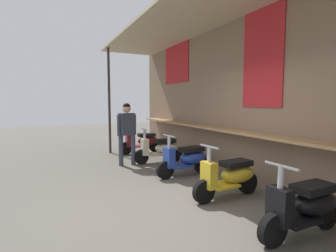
{
  "coord_description": "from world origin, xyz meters",
  "views": [
    {
      "loc": [
        3.54,
        -1.84,
        1.68
      ],
      "look_at": [
        -2.05,
        0.87,
        1.1
      ],
      "focal_mm": 27.55,
      "sensor_mm": 36.0,
      "label": 1
    }
  ],
  "objects_px": {
    "scooter_black": "(306,206)",
    "scooter_blue": "(187,159)",
    "scooter_maroon": "(143,141)",
    "scooter_cream": "(161,149)",
    "scooter_yellow": "(231,176)",
    "shopper_browsing": "(127,127)"
  },
  "relations": [
    {
      "from": "scooter_black",
      "to": "shopper_browsing",
      "type": "distance_m",
      "value": 4.66
    },
    {
      "from": "scooter_maroon",
      "to": "shopper_browsing",
      "type": "relative_size",
      "value": 0.85
    },
    {
      "from": "scooter_yellow",
      "to": "scooter_maroon",
      "type": "bearing_deg",
      "value": -92.98
    },
    {
      "from": "shopper_browsing",
      "to": "scooter_black",
      "type": "bearing_deg",
      "value": 177.59
    },
    {
      "from": "scooter_black",
      "to": "scooter_yellow",
      "type": "bearing_deg",
      "value": -90.58
    },
    {
      "from": "scooter_black",
      "to": "shopper_browsing",
      "type": "xyz_separation_m",
      "value": [
        -4.51,
        -0.95,
        0.63
      ]
    },
    {
      "from": "scooter_yellow",
      "to": "scooter_black",
      "type": "distance_m",
      "value": 1.45
    },
    {
      "from": "scooter_black",
      "to": "scooter_blue",
      "type": "bearing_deg",
      "value": -90.58
    },
    {
      "from": "scooter_maroon",
      "to": "scooter_blue",
      "type": "distance_m",
      "value": 2.89
    },
    {
      "from": "scooter_blue",
      "to": "shopper_browsing",
      "type": "height_order",
      "value": "shopper_browsing"
    },
    {
      "from": "scooter_cream",
      "to": "scooter_yellow",
      "type": "bearing_deg",
      "value": 94.07
    },
    {
      "from": "scooter_maroon",
      "to": "scooter_black",
      "type": "distance_m",
      "value": 5.85
    },
    {
      "from": "scooter_maroon",
      "to": "scooter_black",
      "type": "bearing_deg",
      "value": 93.37
    },
    {
      "from": "scooter_cream",
      "to": "shopper_browsing",
      "type": "xyz_separation_m",
      "value": [
        -0.11,
        -0.95,
        0.63
      ]
    },
    {
      "from": "scooter_maroon",
      "to": "scooter_cream",
      "type": "height_order",
      "value": "same"
    },
    {
      "from": "scooter_blue",
      "to": "scooter_yellow",
      "type": "height_order",
      "value": "same"
    },
    {
      "from": "shopper_browsing",
      "to": "scooter_yellow",
      "type": "bearing_deg",
      "value": -177.06
    },
    {
      "from": "scooter_black",
      "to": "shopper_browsing",
      "type": "bearing_deg",
      "value": -78.69
    },
    {
      "from": "scooter_maroon",
      "to": "scooter_black",
      "type": "relative_size",
      "value": 1.0
    },
    {
      "from": "scooter_maroon",
      "to": "scooter_blue",
      "type": "bearing_deg",
      "value": 93.37
    },
    {
      "from": "scooter_maroon",
      "to": "scooter_cream",
      "type": "distance_m",
      "value": 1.45
    },
    {
      "from": "scooter_maroon",
      "to": "shopper_browsing",
      "type": "distance_m",
      "value": 1.76
    }
  ]
}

